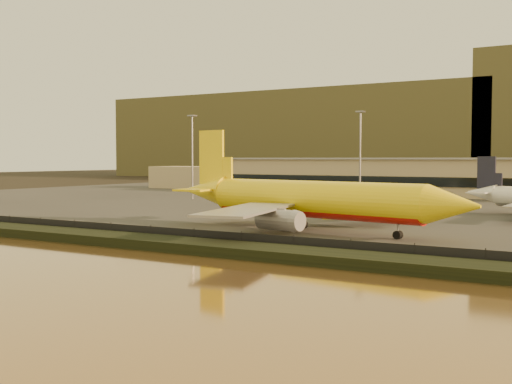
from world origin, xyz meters
TOP-DOWN VIEW (x-y plane):
  - ground at (0.00, 0.00)m, footprint 900.00×900.00m
  - embankment at (0.00, -17.00)m, footprint 320.00×7.00m
  - tarmac at (0.00, 95.00)m, footprint 320.00×220.00m
  - perimeter_fence at (0.00, -13.00)m, footprint 300.00×0.05m
  - terminal_building at (-14.52, 125.55)m, footprint 202.00×25.00m
  - apron_light_masts at (15.00, 75.00)m, footprint 152.20×12.20m
  - distant_hills at (-20.74, 340.00)m, footprint 470.00×160.00m
  - dhl_cargo_jet at (8.48, 11.00)m, footprint 59.21×57.28m
  - gse_vehicle_yellow at (2.78, 32.54)m, footprint 3.89×2.79m
  - gse_vehicle_white at (-13.11, 30.79)m, footprint 3.97×2.48m

SIDE VIEW (x-z plane):
  - ground at x=0.00m, z-range 0.00..0.00m
  - tarmac at x=0.00m, z-range 0.00..0.20m
  - embankment at x=0.00m, z-range 0.00..1.40m
  - gse_vehicle_yellow at x=2.78m, z-range 0.20..1.80m
  - gse_vehicle_white at x=-13.11m, z-range 0.20..1.86m
  - perimeter_fence at x=0.00m, z-range 0.20..2.40m
  - dhl_cargo_jet at x=8.48m, z-range -3.37..14.35m
  - terminal_building at x=-14.52m, z-range -0.05..12.55m
  - apron_light_masts at x=15.00m, z-range 3.00..28.40m
  - distant_hills at x=-20.74m, z-range -3.61..66.39m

